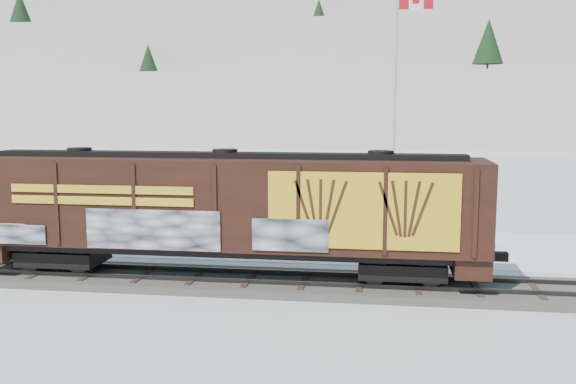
% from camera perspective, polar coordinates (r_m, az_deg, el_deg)
% --- Properties ---
extents(ground, '(500.00, 500.00, 0.00)m').
position_cam_1_polar(ground, '(23.75, -3.38, -8.28)').
color(ground, white).
rests_on(ground, ground).
extents(rail_track, '(50.00, 3.40, 0.43)m').
position_cam_1_polar(rail_track, '(23.71, -3.39, -7.94)').
color(rail_track, '#59544C').
rests_on(rail_track, ground).
extents(parking_strip, '(40.00, 8.00, 0.03)m').
position_cam_1_polar(parking_strip, '(30.91, -0.58, -4.51)').
color(parking_strip, white).
rests_on(parking_strip, ground).
extents(hillside, '(360.00, 110.00, 93.00)m').
position_cam_1_polar(hillside, '(162.42, 6.69, 10.30)').
color(hillside, white).
rests_on(hillside, ground).
extents(hopper_railcar, '(18.44, 3.06, 4.44)m').
position_cam_1_polar(hopper_railcar, '(23.31, -5.57, -1.28)').
color(hopper_railcar, black).
rests_on(hopper_railcar, rail_track).
extents(flagpole, '(2.30, 0.90, 12.70)m').
position_cam_1_polar(flagpole, '(34.79, 9.60, 4.66)').
color(flagpole, silver).
rests_on(flagpole, ground).
extents(car_silver, '(4.83, 3.23, 1.53)m').
position_cam_1_polar(car_silver, '(30.57, -8.88, -3.25)').
color(car_silver, '#A6A8AD').
rests_on(car_silver, parking_strip).
extents(car_white, '(4.29, 1.69, 1.39)m').
position_cam_1_polar(car_white, '(31.17, -3.63, -3.09)').
color(car_white, white).
rests_on(car_white, parking_strip).
extents(car_dark, '(4.77, 2.14, 1.36)m').
position_cam_1_polar(car_dark, '(30.94, 13.50, -3.40)').
color(car_dark, black).
rests_on(car_dark, parking_strip).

